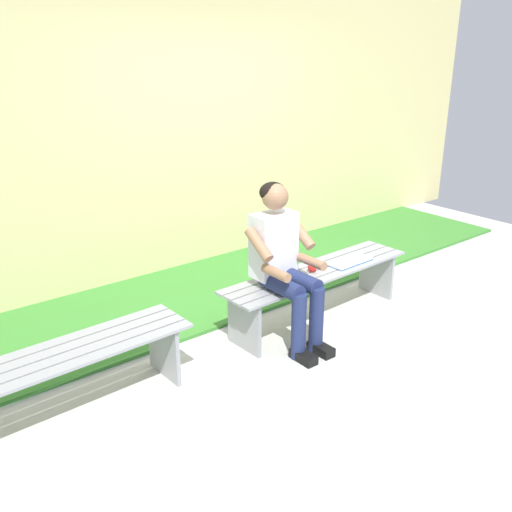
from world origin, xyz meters
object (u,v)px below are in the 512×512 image
object	(u,v)px
bench_far	(55,371)
book_open	(351,262)
apple	(312,267)
person_seated	(284,259)
bench_near	(318,281)

from	to	relation	value
bench_far	book_open	size ratio (longest dim) A/B	4.25
apple	book_open	bearing A→B (deg)	171.43
person_seated	book_open	size ratio (longest dim) A/B	3.01
book_open	bench_far	bearing A→B (deg)	-3.12
apple	bench_near	bearing A→B (deg)	177.00
person_seated	book_open	xyz separation A→B (m)	(-0.80, -0.04, -0.23)
person_seated	apple	xyz separation A→B (m)	(-0.40, -0.10, -0.20)
bench_far	apple	size ratio (longest dim) A/B	22.94
person_seated	bench_near	bearing A→B (deg)	-167.92
bench_near	apple	bearing A→B (deg)	-3.00
apple	person_seated	bearing A→B (deg)	14.49
bench_far	apple	bearing A→B (deg)	-179.91
bench_far	book_open	world-z (taller)	book_open
bench_near	book_open	world-z (taller)	book_open
bench_far	book_open	distance (m)	2.55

